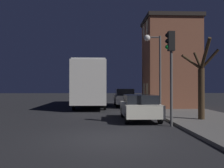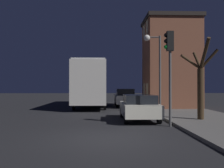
% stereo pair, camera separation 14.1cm
% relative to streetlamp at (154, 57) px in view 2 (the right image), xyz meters
% --- Properties ---
extents(ground_plane, '(120.00, 120.00, 0.00)m').
position_rel_streetlamp_xyz_m(ground_plane, '(-3.30, -8.25, -3.85)').
color(ground_plane, black).
extents(brick_building, '(4.37, 4.08, 7.36)m').
position_rel_streetlamp_xyz_m(brick_building, '(2.07, 3.47, -0.02)').
color(brick_building, brown).
rests_on(brick_building, sidewalk).
extents(streetlamp, '(1.18, 0.43, 5.26)m').
position_rel_streetlamp_xyz_m(streetlamp, '(0.00, 0.00, 0.00)').
color(streetlamp, '#4C4C4C').
rests_on(streetlamp, sidewalk).
extents(traffic_light, '(0.43, 0.24, 4.35)m').
position_rel_streetlamp_xyz_m(traffic_light, '(-0.47, -5.74, -0.73)').
color(traffic_light, '#4C4C4C').
rests_on(traffic_light, ground).
extents(bare_tree, '(1.94, 1.56, 4.08)m').
position_rel_streetlamp_xyz_m(bare_tree, '(1.52, -4.37, -1.87)').
color(bare_tree, '#382819').
rests_on(bare_tree, sidewalk).
extents(bus, '(2.60, 11.08, 3.88)m').
position_rel_streetlamp_xyz_m(bus, '(-4.59, 5.97, -1.55)').
color(bus, beige).
rests_on(bus, ground).
extents(car_near_lane, '(1.82, 3.96, 1.38)m').
position_rel_streetlamp_xyz_m(car_near_lane, '(-1.57, -3.65, -3.12)').
color(car_near_lane, beige).
rests_on(car_near_lane, ground).
extents(car_mid_lane, '(1.75, 4.54, 1.61)m').
position_rel_streetlamp_xyz_m(car_mid_lane, '(-1.54, 6.14, -3.02)').
color(car_mid_lane, '#B7BABF').
rests_on(car_mid_lane, ground).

